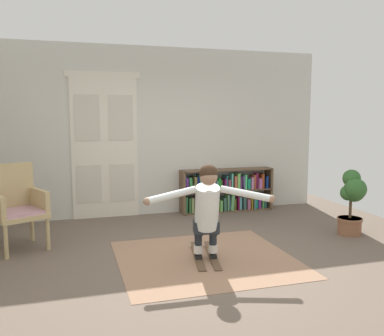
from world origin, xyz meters
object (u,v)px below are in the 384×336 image
wicker_chair (16,204)px  potted_plant (352,197)px  bookshelf (226,192)px  person_skier (207,206)px  skis_pair (205,256)px

wicker_chair → potted_plant: (4.57, -0.72, -0.03)m
wicker_chair → potted_plant: 4.63m
bookshelf → person_skier: 2.74m
wicker_chair → skis_pair: 2.53m
skis_pair → wicker_chair: bearing=154.6°
potted_plant → skis_pair: potted_plant is taller
bookshelf → person_skier: bearing=-115.7°
bookshelf → wicker_chair: (-3.38, -1.23, 0.23)m
bookshelf → skis_pair: (-1.15, -2.29, -0.33)m
wicker_chair → potted_plant: wicker_chair is taller
person_skier → bookshelf: bearing=64.3°
wicker_chair → skis_pair: bearing=-25.4°
skis_pair → person_skier: (-0.03, -0.16, 0.66)m
skis_pair → person_skier: bearing=-100.6°
potted_plant → bookshelf: bearing=121.5°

